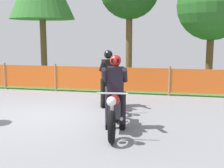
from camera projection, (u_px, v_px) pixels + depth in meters
name	position (u px, v px, depth m)	size (l,w,h in m)	color
ground	(45.00, 116.00, 7.87)	(24.00, 24.00, 0.02)	gray
grass_verge	(105.00, 78.00, 14.60)	(24.00, 7.29, 0.01)	#427A33
barrier_fence	(82.00, 78.00, 11.00)	(10.72, 0.08, 1.05)	#997547
tree_near_right	(212.00, 6.00, 11.49)	(2.73, 2.73, 4.64)	brown
motorcycle_lead	(115.00, 110.00, 6.47)	(0.62, 2.12, 1.00)	black
motorcycle_trailing	(110.00, 93.00, 8.50)	(1.02, 1.86, 0.95)	black
rider_lead	(115.00, 89.00, 6.60)	(0.59, 0.61, 1.69)	black
rider_trailing	(108.00, 75.00, 8.63)	(0.70, 0.78, 1.69)	black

